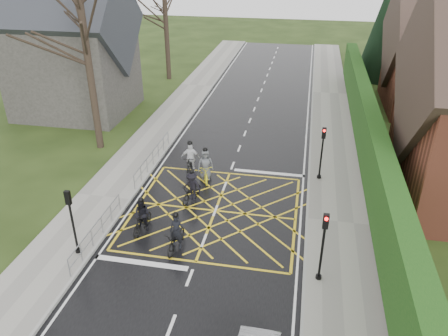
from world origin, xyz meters
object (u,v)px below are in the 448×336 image
(cyclist_mid, at_px, (192,189))
(cyclist_front, at_px, (190,162))
(cyclist_back, at_px, (142,218))
(cyclist_rear, at_px, (176,237))
(cyclist_lead, at_px, (205,169))

(cyclist_mid, bearing_deg, cyclist_front, 122.46)
(cyclist_back, bearing_deg, cyclist_front, 90.03)
(cyclist_rear, bearing_deg, cyclist_lead, 96.64)
(cyclist_front, height_order, cyclist_lead, cyclist_front)
(cyclist_rear, bearing_deg, cyclist_back, 158.27)
(cyclist_mid, xyz_separation_m, cyclist_lead, (0.18, 2.26, 0.04))
(cyclist_rear, xyz_separation_m, cyclist_back, (-1.93, 0.97, 0.07))
(cyclist_rear, xyz_separation_m, cyclist_lead, (-0.18, 6.32, 0.08))
(cyclist_lead, bearing_deg, cyclist_rear, -107.61)
(cyclist_front, bearing_deg, cyclist_lead, -33.01)
(cyclist_mid, distance_m, cyclist_front, 2.93)
(cyclist_rear, relative_size, cyclist_mid, 1.03)
(cyclist_rear, bearing_deg, cyclist_mid, 100.04)
(cyclist_front, distance_m, cyclist_lead, 1.16)
(cyclist_back, distance_m, cyclist_lead, 5.63)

